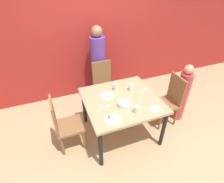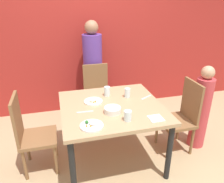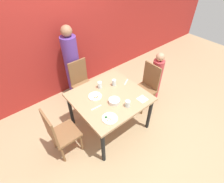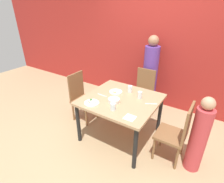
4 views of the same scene
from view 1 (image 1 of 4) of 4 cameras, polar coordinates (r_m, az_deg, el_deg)
The scene contains 17 objects.
ground_plane at distance 3.22m, azimuth 2.72°, elevation -13.00°, with size 10.00×10.00×0.00m, color tan.
wall_back at distance 3.70m, azimuth -6.25°, elevation 18.52°, with size 10.00×0.06×2.70m.
dining_table at distance 2.77m, azimuth 3.09°, elevation -3.85°, with size 1.14×1.09×0.74m.
chair_adult_spot at distance 3.54m, azimuth -2.69°, elevation 2.56°, with size 0.40×0.40×0.94m.
chair_child_spot at distance 3.27m, azimuth 18.10°, elevation -2.55°, with size 0.40×0.40×0.94m.
chair_empty_left at distance 2.77m, azimuth -15.48°, elevation -10.01°, with size 0.40×0.40×0.94m.
person_adult at distance 3.68m, azimuth -4.38°, elevation 8.12°, with size 0.30×0.30×1.56m.
person_child at distance 3.41m, azimuth 21.87°, elevation -0.99°, with size 0.22×0.22×1.13m.
bowl_curry at distance 2.57m, azimuth 3.99°, elevation -4.13°, with size 0.18×0.18×0.06m.
plate_rice_adult at distance 2.75m, azimuth -1.60°, elevation -1.47°, with size 0.22×0.22×0.05m.
plate_rice_child at distance 2.36m, azimuth 0.23°, elevation -8.97°, with size 0.23×0.23×0.05m.
glass_water_tall at distance 2.89m, azimuth 1.24°, elevation 1.60°, with size 0.07×0.07×0.12m.
glass_water_short at distance 2.47m, azimuth 8.07°, elevation -5.79°, with size 0.08×0.08×0.11m.
glass_water_center at distance 2.89m, azimuth 6.25°, elevation 1.39°, with size 0.07×0.07×0.12m.
napkin_folded at distance 2.60m, azimuth 14.07°, elevation -5.55°, with size 0.14×0.14×0.01m.
fork_steel at distance 2.57m, azimuth -2.65°, elevation -4.95°, with size 0.18×0.03×0.01m.
spoon_steel at distance 2.97m, azimuth 10.64°, elevation 0.66°, with size 0.17×0.10×0.01m.
Camera 1 is at (-0.91, -1.95, 2.40)m, focal length 28.00 mm.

